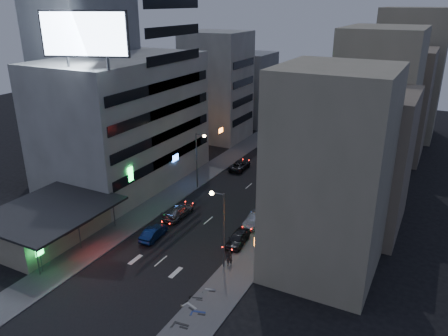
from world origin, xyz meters
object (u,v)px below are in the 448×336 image
Objects in this scene: parked_car_left at (240,165)px; scooter_blue at (206,307)px; person at (229,258)px; scooter_silver_b at (216,285)px; scooter_black_a at (190,319)px; parked_car_right_mid at (256,219)px; scooter_black_b at (203,293)px; parked_car_right_far at (293,166)px; scooter_silver_a at (197,303)px; parked_car_right_near at (238,238)px; road_car_silver at (178,211)px; road_car_blue at (154,233)px.

parked_car_left is 2.62× the size of scooter_blue.
person is 1.02× the size of scooter_silver_b.
parked_car_left is at bearing 12.92° from scooter_black_a.
parked_car_right_mid is 15.02m from scooter_black_b.
parked_car_left is 1.07× the size of parked_car_right_far.
scooter_silver_b is (0.11, 3.12, -0.08)m from scooter_silver_a.
parked_car_right_mid is at bearing 0.52° from scooter_black_a.
person reaches higher than parked_car_left.
scooter_blue is (12.23, -32.27, 0.01)m from parked_car_left.
person is 4.13m from scooter_silver_b.
road_car_silver is at bearing 160.34° from parked_car_right_near.
scooter_black_b is (3.39, -34.24, -0.04)m from parked_car_right_far.
parked_car_right_near is 10.04m from scooter_black_b.
parked_car_right_far is 2.39× the size of scooter_silver_a.
scooter_silver_b is (-0.38, 5.20, -0.11)m from scooter_black_a.
parked_car_right_mid is at bearing -142.47° from road_car_blue.
road_car_blue reaches higher than scooter_silver_b.
scooter_black_a is at bearing 172.91° from scooter_black_b.
parked_car_right_mid is 18.49m from parked_car_left.
scooter_blue is at bearing -78.20° from parked_car_right_mid.
scooter_black_b is at bearing -81.88° from parked_car_right_mid.
road_car_silver is at bearing 56.10° from scooter_silver_a.
scooter_black_b is at bearing 6.63° from scooter_black_a.
scooter_black_a reaches higher than scooter_blue.
road_car_silver is 19.81m from scooter_black_a.
parked_car_right_mid reaches higher than parked_car_left.
scooter_silver_b is (11.45, -29.11, -0.06)m from parked_car_left.
scooter_silver_a is 1.16× the size of scooter_silver_b.
parked_car_right_near reaches higher than scooter_silver_b.
person is at bearing -80.06° from parked_car_right_mid.
road_car_silver is 2.51× the size of scooter_black_a.
scooter_silver_b is (1.77, -8.34, -0.10)m from parked_car_right_near.
parked_car_right_mid reaches higher than parked_car_right_near.
scooter_black_a is 2.14m from scooter_silver_a.
parked_car_right_far is at bearing -10.41° from scooter_silver_b.
person is (10.80, -25.05, 0.28)m from parked_car_left.
scooter_blue is (11.97, -14.03, -0.04)m from road_car_silver.
parked_car_right_near is at bearing 164.39° from road_car_silver.
road_car_blue is at bearing 69.93° from scooter_silver_a.
scooter_silver_a is at bearing 160.96° from scooter_silver_b.
parked_car_left reaches higher than scooter_black_b.
road_car_blue is 2.55× the size of scooter_black_b.
scooter_black_b is 0.99× the size of scooter_silver_b.
parked_car_right_mid reaches higher than scooter_silver_a.
scooter_black_b is (1.34, -14.96, -0.13)m from parked_car_right_mid.
road_car_silver is (-9.42, 2.53, 0.01)m from parked_car_right_near.
parked_car_right_near is 24.38m from parked_car_right_far.
road_car_silver reaches higher than scooter_silver_a.
parked_car_left is at bearing -97.91° from person.
parked_car_left reaches higher than scooter_silver_a.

